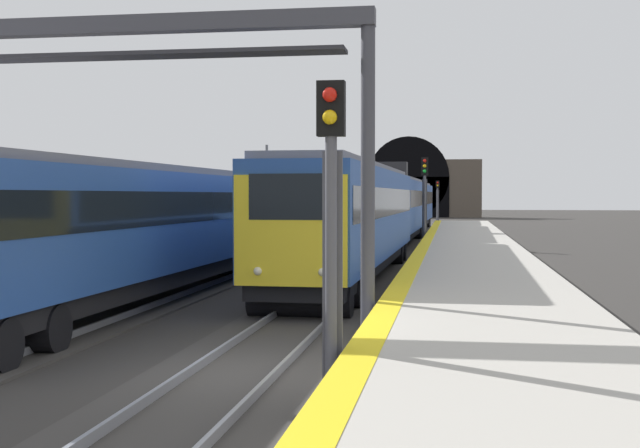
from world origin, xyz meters
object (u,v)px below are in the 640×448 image
at_px(catenary_mast_far, 267,187).
at_px(railway_signal_near, 331,218).
at_px(railway_signal_far, 438,198).
at_px(overhead_signal_gantry, 154,93).
at_px(train_main_approaching, 393,207).
at_px(railway_signal_mid, 425,193).
at_px(train_adjacent_platform, 242,215).

bearing_deg(catenary_mast_far, railway_signal_near, -166.51).
height_order(railway_signal_far, overhead_signal_gantry, overhead_signal_gantry).
bearing_deg(railway_signal_near, train_main_approaching, -177.19).
relative_size(train_main_approaching, railway_signal_mid, 11.89).
height_order(train_main_approaching, railway_signal_mid, railway_signal_mid).
bearing_deg(railway_signal_near, train_adjacent_platform, -162.59).
height_order(train_adjacent_platform, overhead_signal_gantry, overhead_signal_gantry).
bearing_deg(train_main_approaching, railway_signal_near, 3.81).
relative_size(railway_signal_mid, overhead_signal_gantry, 0.58).
xyz_separation_m(railway_signal_mid, catenary_mast_far, (18.96, 13.57, 0.54)).
bearing_deg(train_main_approaching, train_adjacent_platform, -15.57).
height_order(train_main_approaching, catenary_mast_far, catenary_mast_far).
bearing_deg(train_main_approaching, catenary_mast_far, -145.81).
height_order(train_main_approaching, train_adjacent_platform, train_main_approaching).
bearing_deg(overhead_signal_gantry, railway_signal_near, -139.07).
distance_m(train_adjacent_platform, catenary_mast_far, 35.28).
height_order(railway_signal_near, overhead_signal_gantry, overhead_signal_gantry).
bearing_deg(train_adjacent_platform, railway_signal_mid, -22.85).
bearing_deg(railway_signal_mid, overhead_signal_gantry, -7.69).
xyz_separation_m(train_adjacent_platform, overhead_signal_gantry, (-16.90, -2.49, 2.88)).
distance_m(railway_signal_near, railway_signal_far, 77.93).
bearing_deg(railway_signal_near, catenary_mast_far, -166.51).
distance_m(railway_signal_mid, overhead_signal_gantry, 32.90).
bearing_deg(railway_signal_mid, catenary_mast_far, -144.40).
height_order(railway_signal_near, railway_signal_mid, railway_signal_mid).
height_order(train_adjacent_platform, railway_signal_near, train_adjacent_platform).
distance_m(train_adjacent_platform, overhead_signal_gantry, 17.32).
xyz_separation_m(railway_signal_mid, overhead_signal_gantry, (-32.54, 4.40, 1.96)).
xyz_separation_m(train_adjacent_platform, catenary_mast_far, (34.61, 6.69, 1.46)).
bearing_deg(overhead_signal_gantry, train_main_approaching, -4.24).
bearing_deg(train_adjacent_platform, catenary_mast_far, 11.85).
relative_size(train_adjacent_platform, railway_signal_far, 9.38).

